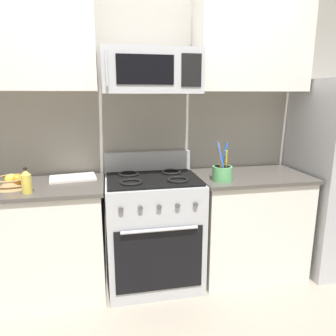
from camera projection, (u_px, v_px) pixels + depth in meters
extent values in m
cube|color=#9E998E|center=(146.00, 127.00, 2.80)|extent=(8.00, 0.10, 2.60)
cube|color=silver|center=(26.00, 244.00, 2.44)|extent=(1.20, 0.58, 0.88)
cube|color=#4C4742|center=(20.00, 188.00, 2.34)|extent=(1.24, 0.62, 0.03)
cube|color=#B2B5BA|center=(153.00, 231.00, 2.63)|extent=(0.76, 0.62, 0.91)
cube|color=black|center=(159.00, 260.00, 2.35)|extent=(0.67, 0.01, 0.51)
cylinder|color=#B2B5BA|center=(160.00, 230.00, 2.27)|extent=(0.57, 0.02, 0.02)
cube|color=black|center=(153.00, 179.00, 2.52)|extent=(0.73, 0.56, 0.02)
cube|color=#B2B5BA|center=(148.00, 162.00, 2.77)|extent=(0.76, 0.06, 0.18)
torus|color=black|center=(131.00, 182.00, 2.36)|extent=(0.17, 0.17, 0.02)
torus|color=black|center=(178.00, 180.00, 2.43)|extent=(0.17, 0.17, 0.02)
torus|color=black|center=(129.00, 174.00, 2.61)|extent=(0.17, 0.17, 0.02)
torus|color=black|center=(171.00, 172.00, 2.68)|extent=(0.17, 0.17, 0.02)
cylinder|color=#4C4C51|center=(121.00, 209.00, 2.20)|extent=(0.04, 0.02, 0.04)
cylinder|color=#4C4C51|center=(140.00, 208.00, 2.22)|extent=(0.04, 0.02, 0.04)
cylinder|color=#4C4C51|center=(159.00, 207.00, 2.25)|extent=(0.04, 0.02, 0.04)
cylinder|color=#4C4C51|center=(178.00, 206.00, 2.27)|extent=(0.04, 0.02, 0.04)
cylinder|color=#4C4C51|center=(196.00, 204.00, 2.30)|extent=(0.04, 0.02, 0.04)
cube|color=silver|center=(248.00, 225.00, 2.80)|extent=(0.91, 0.58, 0.88)
cube|color=#4C4742|center=(251.00, 176.00, 2.69)|extent=(0.95, 0.62, 0.03)
cube|color=#B2B5BA|center=(151.00, 72.00, 2.36)|extent=(0.74, 0.40, 0.33)
cube|color=black|center=(145.00, 69.00, 2.16)|extent=(0.40, 0.01, 0.20)
cube|color=black|center=(191.00, 70.00, 2.22)|extent=(0.15, 0.01, 0.23)
cylinder|color=#B2B5BA|center=(107.00, 69.00, 2.08)|extent=(0.02, 0.02, 0.23)
cube|color=silver|center=(8.00, 38.00, 2.24)|extent=(1.23, 0.34, 0.75)
cube|color=silver|center=(251.00, 45.00, 2.60)|extent=(0.94, 0.34, 0.75)
cylinder|color=#59AD66|center=(222.00, 173.00, 2.48)|extent=(0.16, 0.16, 0.12)
cylinder|color=black|center=(222.00, 172.00, 2.48)|extent=(0.13, 0.13, 0.10)
cylinder|color=blue|center=(223.00, 160.00, 2.47)|extent=(0.07, 0.05, 0.28)
cylinder|color=yellow|center=(226.00, 164.00, 2.46)|extent=(0.03, 0.06, 0.23)
cylinder|color=orange|center=(220.00, 161.00, 2.45)|extent=(0.05, 0.09, 0.28)
cylinder|color=blue|center=(222.00, 161.00, 2.42)|extent=(0.08, 0.06, 0.29)
cone|color=#9E7A4C|center=(12.00, 183.00, 2.29)|extent=(0.23, 0.23, 0.07)
torus|color=#9E7A4C|center=(11.00, 178.00, 2.28)|extent=(0.23, 0.23, 0.02)
sphere|color=red|center=(18.00, 179.00, 2.29)|extent=(0.07, 0.07, 0.07)
sphere|color=orange|center=(18.00, 179.00, 2.28)|extent=(0.07, 0.07, 0.07)
sphere|color=yellow|center=(10.00, 179.00, 2.28)|extent=(0.07, 0.07, 0.07)
sphere|color=#9EB74C|center=(12.00, 179.00, 2.28)|extent=(0.08, 0.08, 0.08)
cube|color=silver|center=(73.00, 178.00, 2.55)|extent=(0.39, 0.29, 0.02)
cylinder|color=gold|center=(27.00, 184.00, 2.16)|extent=(0.07, 0.07, 0.13)
cone|color=gold|center=(25.00, 172.00, 2.14)|extent=(0.06, 0.06, 0.04)
cylinder|color=black|center=(25.00, 168.00, 2.14)|extent=(0.03, 0.03, 0.01)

